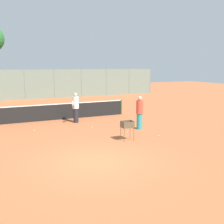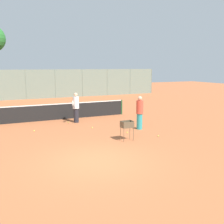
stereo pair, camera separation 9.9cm
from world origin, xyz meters
name	(u,v)px [view 2 (the right image)]	position (x,y,z in m)	size (l,w,h in m)	color
ground_plane	(96,161)	(0.00, 0.00, 0.00)	(80.00, 80.00, 0.00)	#B26038
tennis_net	(50,112)	(0.00, 8.26, 0.56)	(10.56, 0.10, 1.07)	#26592D
back_fence	(26,85)	(0.00, 20.42, 1.57)	(31.48, 0.08, 3.14)	gray
player_white_outfit	(140,112)	(4.07, 3.73, 0.95)	(0.76, 0.72, 1.86)	teal
player_red_cap	(76,107)	(1.36, 6.91, 0.96)	(0.64, 0.83, 1.87)	#26262D
ball_cart	(127,126)	(2.38, 2.03, 0.70)	(0.56, 0.41, 0.93)	brown
tennis_ball_0	(92,128)	(1.72, 5.02, 0.03)	(0.07, 0.07, 0.07)	#D1E54C
tennis_ball_1	(68,122)	(0.87, 7.03, 0.03)	(0.07, 0.07, 0.07)	#D1E54C
tennis_ball_2	(127,132)	(3.02, 3.21, 0.03)	(0.07, 0.07, 0.07)	#D1E54C
tennis_ball_4	(34,131)	(-1.38, 5.65, 0.03)	(0.07, 0.07, 0.07)	#D1E54C
tennis_ball_6	(158,136)	(4.11, 1.94, 0.03)	(0.07, 0.07, 0.07)	#D1E54C
parked_car	(14,90)	(-0.85, 24.95, 0.66)	(4.20, 1.70, 1.60)	#3F4C8C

